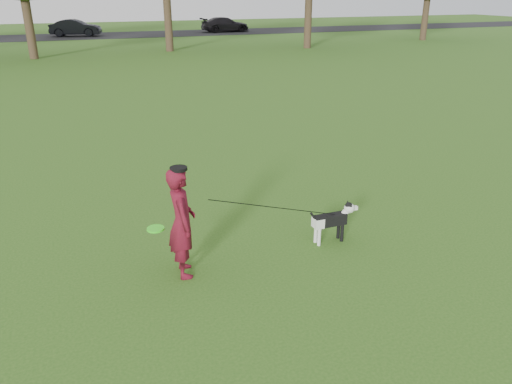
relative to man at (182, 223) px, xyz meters
name	(u,v)px	position (x,y,z in m)	size (l,w,h in m)	color
ground	(269,247)	(1.37, 0.26, -0.77)	(120.00, 120.00, 0.00)	#285116
road	(90,36)	(1.37, 40.26, -0.76)	(120.00, 7.00, 0.02)	black
man	(182,223)	(0.00, 0.00, 0.00)	(0.56, 0.37, 1.55)	#520B1B
dog	(333,219)	(2.38, 0.11, -0.39)	(0.84, 0.17, 0.64)	black
car_mid	(75,28)	(0.26, 40.26, -0.08)	(1.42, 4.08, 1.34)	black
car_right	(225,24)	(13.36, 40.26, -0.11)	(1.81, 4.44, 1.29)	black
man_held_items	(278,208)	(1.41, 0.03, -0.02)	(2.97, 0.25, 1.13)	#37F31E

